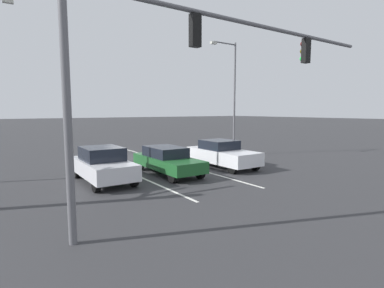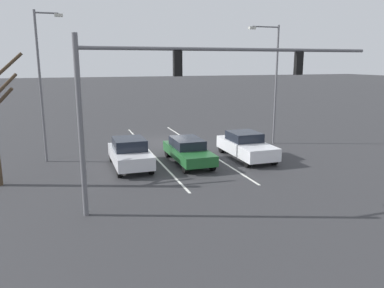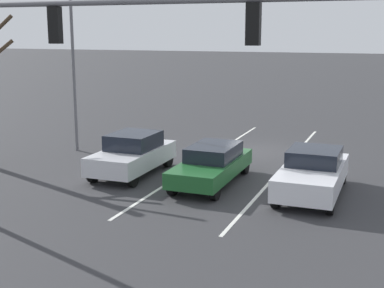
{
  "view_description": "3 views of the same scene",
  "coord_description": "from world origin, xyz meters",
  "px_view_note": "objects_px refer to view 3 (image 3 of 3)",
  "views": [
    {
      "loc": [
        7.78,
        19.26,
        3.28
      ],
      "look_at": [
        -0.88,
        6.52,
        1.56
      ],
      "focal_mm": 28.0,
      "sensor_mm": 36.0,
      "label": 1
    },
    {
      "loc": [
        6.67,
        25.63,
        5.71
      ],
      "look_at": [
        0.33,
        6.86,
        1.33
      ],
      "focal_mm": 35.0,
      "sensor_mm": 36.0,
      "label": 2
    },
    {
      "loc": [
        -5.99,
        23.76,
        5.47
      ],
      "look_at": [
        0.7,
        6.67,
        1.6
      ],
      "focal_mm": 50.0,
      "sensor_mm": 36.0,
      "label": 3
    }
  ],
  "objects_px": {
    "car_white_leftlane_front": "(313,173)",
    "traffic_signal_gantry": "(61,52)",
    "car_silver_rightlane_front": "(133,154)",
    "street_lamp_right_shoulder": "(75,47)",
    "car_darkgreen_midlane_front": "(212,164)"
  },
  "relations": [
    {
      "from": "car_silver_rightlane_front",
      "to": "street_lamp_right_shoulder",
      "type": "relative_size",
      "value": 0.51
    },
    {
      "from": "car_darkgreen_midlane_front",
      "to": "street_lamp_right_shoulder",
      "type": "height_order",
      "value": "street_lamp_right_shoulder"
    },
    {
      "from": "traffic_signal_gantry",
      "to": "car_silver_rightlane_front",
      "type": "bearing_deg",
      "value": -79.36
    },
    {
      "from": "street_lamp_right_shoulder",
      "to": "car_darkgreen_midlane_front",
      "type": "bearing_deg",
      "value": 158.95
    },
    {
      "from": "traffic_signal_gantry",
      "to": "car_darkgreen_midlane_front",
      "type": "bearing_deg",
      "value": -110.38
    },
    {
      "from": "car_silver_rightlane_front",
      "to": "traffic_signal_gantry",
      "type": "height_order",
      "value": "traffic_signal_gantry"
    },
    {
      "from": "car_white_leftlane_front",
      "to": "street_lamp_right_shoulder",
      "type": "relative_size",
      "value": 0.56
    },
    {
      "from": "car_white_leftlane_front",
      "to": "car_darkgreen_midlane_front",
      "type": "bearing_deg",
      "value": -0.88
    },
    {
      "from": "car_darkgreen_midlane_front",
      "to": "traffic_signal_gantry",
      "type": "xyz_separation_m",
      "value": [
        2.19,
        5.88,
        4.19
      ]
    },
    {
      "from": "car_white_leftlane_front",
      "to": "traffic_signal_gantry",
      "type": "bearing_deg",
      "value": 44.98
    },
    {
      "from": "car_white_leftlane_front",
      "to": "traffic_signal_gantry",
      "type": "distance_m",
      "value": 9.23
    },
    {
      "from": "car_silver_rightlane_front",
      "to": "car_white_leftlane_front",
      "type": "relative_size",
      "value": 0.91
    },
    {
      "from": "car_darkgreen_midlane_front",
      "to": "car_silver_rightlane_front",
      "type": "height_order",
      "value": "car_silver_rightlane_front"
    },
    {
      "from": "car_white_leftlane_front",
      "to": "car_silver_rightlane_front",
      "type": "bearing_deg",
      "value": -1.38
    },
    {
      "from": "car_silver_rightlane_front",
      "to": "street_lamp_right_shoulder",
      "type": "xyz_separation_m",
      "value": [
        4.27,
        -2.81,
        3.96
      ]
    }
  ]
}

